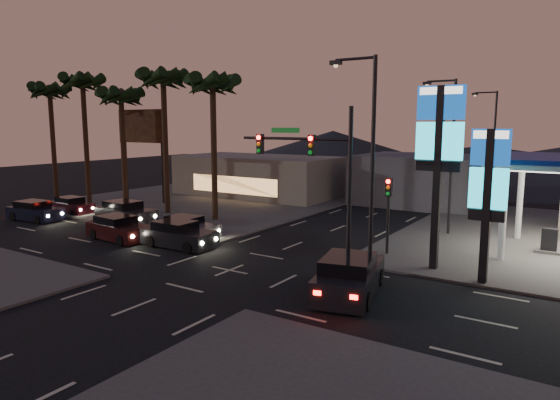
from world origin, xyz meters
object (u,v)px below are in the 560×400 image
Objects in this scene: traffic_signal_mast at (316,166)px; car_lane_b_front at (187,228)px; car_lane_a_rear at (35,211)px; car_lane_a_mid at (118,229)px; suv_station at (349,276)px; pylon_sign_tall at (439,141)px; pylon_sign_short at (489,183)px; car_lane_b_rear at (72,206)px; car_lane_a_front at (178,235)px; car_lane_b_mid at (125,213)px.

car_lane_b_front is at bearing 168.24° from traffic_signal_mast.
car_lane_a_mid is at bearing -4.12° from car_lane_a_rear.
pylon_sign_tall is at bearing 70.29° from suv_station.
pylon_sign_short reaches higher than car_lane_a_mid.
car_lane_a_front is at bearing -12.56° from car_lane_b_rear.
car_lane_b_rear is (-14.01, 1.34, -0.02)m from car_lane_b_front.
car_lane_a_mid is (-4.49, -0.70, -0.01)m from car_lane_a_front.
car_lane_a_mid is at bearing -139.52° from car_lane_b_front.
car_lane_a_mid reaches higher than car_lane_a_rear.
pylon_sign_tall is 6.02m from traffic_signal_mast.
car_lane_a_front is (-9.33, 0.14, -4.52)m from traffic_signal_mast.
car_lane_b_front is 14.07m from car_lane_b_rear.
pylon_sign_short is 1.63× the size of car_lane_b_front.
traffic_signal_mast is at bearing -10.39° from car_lane_b_mid.
pylon_sign_tall is 2.17× the size of car_lane_b_rear.
car_lane_a_front reaches higher than car_lane_a_mid.
pylon_sign_short reaches higher than car_lane_a_front.
pylon_sign_short is 25.26m from car_lane_b_mid.
pylon_sign_tall is 1.94× the size of car_lane_a_rear.
car_lane_a_front is at bearing 179.12° from traffic_signal_mast.
car_lane_a_front is 8.93m from car_lane_b_mid.
car_lane_b_rear is at bearing 171.80° from traffic_signal_mast.
car_lane_a_front is (-14.07, -3.37, -5.69)m from pylon_sign_tall.
car_lane_b_mid is (-22.45, -0.27, -5.65)m from pylon_sign_tall.
car_lane_a_front reaches higher than car_lane_b_front.
pylon_sign_short is at bearing -1.68° from car_lane_b_mid.
car_lane_b_rear is at bearing 178.14° from pylon_sign_short.
car_lane_a_mid is 1.14× the size of car_lane_b_rear.
pylon_sign_tall is at bearing 0.68° from car_lane_b_mid.
traffic_signal_mast reaches higher than pylon_sign_short.
car_lane_b_mid is 1.22× the size of car_lane_b_rear.
car_lane_a_rear is at bearing 175.88° from car_lane_a_mid.
car_lane_b_front is (-15.33, -1.31, -5.75)m from pylon_sign_tall.
pylon_sign_short is 1.69× the size of car_lane_b_rear.
suv_station is (-4.48, -4.53, -3.85)m from pylon_sign_short.
pylon_sign_short is at bearing 45.29° from suv_station.
traffic_signal_mast is 5.59m from suv_station.
pylon_sign_tall is at bearing 36.52° from traffic_signal_mast.
traffic_signal_mast is at bearing -8.20° from car_lane_b_rear.
traffic_signal_mast is at bearing -0.88° from car_lane_a_front.
pylon_sign_short reaches higher than car_lane_b_rear.
pylon_sign_tall is 16.42m from car_lane_b_front.
pylon_sign_short is at bearing 8.29° from car_lane_a_mid.
car_lane_a_front is 4.55m from car_lane_a_mid.
traffic_signal_mast is 10.37m from car_lane_a_front.
car_lane_a_rear is at bearing 179.55° from traffic_signal_mast.
car_lane_b_front is at bearing 40.48° from car_lane_a_mid.
suv_station is at bearing -134.71° from pylon_sign_short.
car_lane_a_rear is 13.80m from car_lane_b_front.
car_lane_a_mid is 0.85× the size of suv_station.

